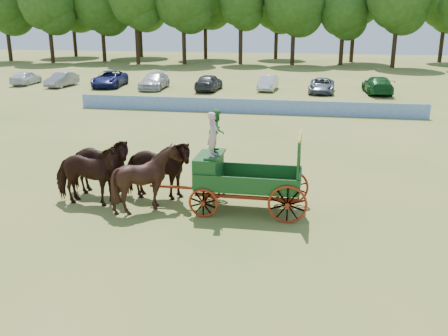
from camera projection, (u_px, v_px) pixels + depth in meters
ground at (210, 196)px, 20.12m from camera, size 160.00×160.00×0.00m
horse_lead_left at (87, 175)px, 18.85m from camera, size 2.91×1.38×2.44m
horse_lead_right at (99, 167)px, 19.88m from camera, size 2.93×1.41×2.44m
horse_wheel_left at (147, 178)px, 18.44m from camera, size 2.26×2.02×2.44m
horse_wheel_right at (156, 170)px, 19.47m from camera, size 2.93×1.42×2.44m
farm_dray at (229, 167)px, 18.35m from camera, size 5.99×2.00×3.75m
sponsor_banner at (246, 106)px, 37.07m from camera, size 26.00×0.08×1.05m
parked_cars at (195, 82)px, 48.96m from camera, size 37.96×6.42×1.61m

